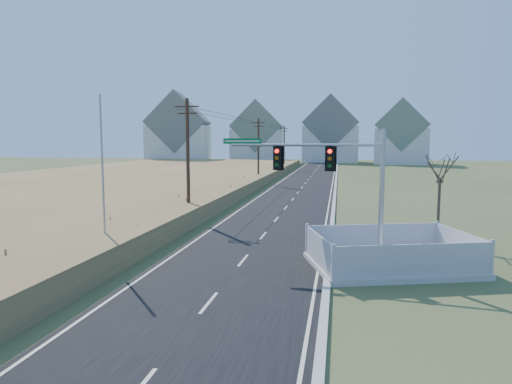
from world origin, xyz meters
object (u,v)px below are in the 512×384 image
(fence_enclosure, at_px, (391,262))
(bare_tree, at_px, (440,166))
(traffic_signal_mast, at_px, (342,181))
(flagpole, at_px, (103,194))
(open_sign, at_px, (375,273))

(fence_enclosure, distance_m, bare_tree, 7.98)
(traffic_signal_mast, distance_m, fence_enclosure, 4.39)
(traffic_signal_mast, xyz_separation_m, bare_tree, (5.56, 5.75, 0.43))
(fence_enclosure, relative_size, bare_tree, 1.51)
(traffic_signal_mast, relative_size, flagpole, 0.98)
(flagpole, height_order, bare_tree, flagpole)
(fence_enclosure, bearing_deg, traffic_signal_mast, 156.76)
(fence_enclosure, relative_size, open_sign, 12.67)
(traffic_signal_mast, height_order, bare_tree, traffic_signal_mast)
(open_sign, distance_m, flagpole, 13.52)
(bare_tree, bearing_deg, traffic_signal_mast, -134.07)
(flagpole, xyz_separation_m, bare_tree, (17.25, 6.65, 1.20))
(open_sign, height_order, bare_tree, bare_tree)
(open_sign, bearing_deg, fence_enclosure, 96.61)
(bare_tree, bearing_deg, fence_enclosure, -118.47)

